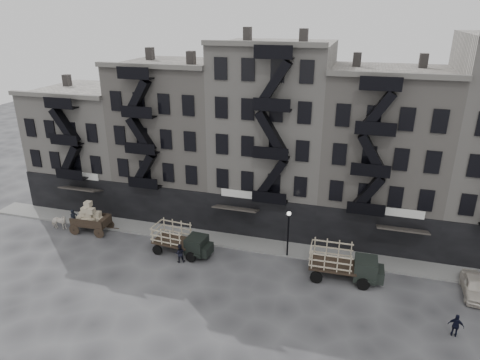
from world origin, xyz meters
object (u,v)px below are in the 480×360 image
(wagon, at_px, (89,215))
(policeman, at_px, (456,326))
(stake_truck_east, at_px, (344,261))
(car_east, at_px, (474,287))
(pedestrian_west, at_px, (74,219))
(pedestrian_mid, at_px, (180,253))
(stake_truck_west, at_px, (181,238))
(horse, at_px, (59,222))

(wagon, height_order, policeman, wagon)
(stake_truck_east, distance_m, policeman, 8.63)
(car_east, height_order, policeman, policeman)
(pedestrian_west, xyz_separation_m, policeman, (32.75, -5.82, -0.15))
(wagon, xyz_separation_m, car_east, (32.87, -0.49, -1.06))
(car_east, relative_size, pedestrian_mid, 2.39)
(stake_truck_east, bearing_deg, wagon, 175.91)
(pedestrian_mid, relative_size, policeman, 1.02)
(wagon, relative_size, car_east, 0.92)
(car_east, bearing_deg, stake_truck_west, -176.64)
(stake_truck_west, bearing_deg, stake_truck_east, 4.91)
(pedestrian_west, height_order, policeman, pedestrian_west)
(horse, distance_m, pedestrian_mid, 13.60)
(car_east, distance_m, policeman, 5.54)
(horse, distance_m, stake_truck_west, 13.03)
(wagon, distance_m, stake_truck_west, 9.83)
(pedestrian_mid, distance_m, policeman, 20.81)
(pedestrian_mid, bearing_deg, horse, -33.66)
(car_east, xyz_separation_m, policeman, (-2.08, -5.14, 0.14))
(stake_truck_east, xyz_separation_m, pedestrian_west, (-25.39, 1.38, -0.63))
(stake_truck_east, distance_m, pedestrian_mid, 13.30)
(wagon, relative_size, policeman, 2.24)
(policeman, bearing_deg, stake_truck_east, -20.28)
(horse, xyz_separation_m, pedestrian_mid, (13.45, -2.07, 0.09))
(horse, relative_size, stake_truck_west, 0.33)
(car_east, distance_m, pedestrian_west, 34.84)
(stake_truck_west, height_order, pedestrian_west, stake_truck_west)
(wagon, distance_m, pedestrian_west, 2.11)
(stake_truck_east, bearing_deg, horse, 177.18)
(stake_truck_west, relative_size, policeman, 3.23)
(pedestrian_mid, bearing_deg, policeman, 146.44)
(pedestrian_west, bearing_deg, policeman, -70.24)
(car_east, bearing_deg, pedestrian_mid, -173.23)
(stake_truck_west, xyz_separation_m, policeman, (21.03, -4.47, -0.65))
(stake_truck_east, distance_m, car_east, 9.51)
(stake_truck_west, xyz_separation_m, pedestrian_west, (-11.72, 1.35, -0.50))
(policeman, bearing_deg, wagon, 0.49)
(car_east, height_order, pedestrian_mid, pedestrian_mid)
(horse, bearing_deg, wagon, -87.96)
(wagon, xyz_separation_m, pedestrian_west, (-1.96, 0.19, -0.76))
(stake_truck_west, bearing_deg, horse, -178.16)
(wagon, distance_m, pedestrian_mid, 10.56)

